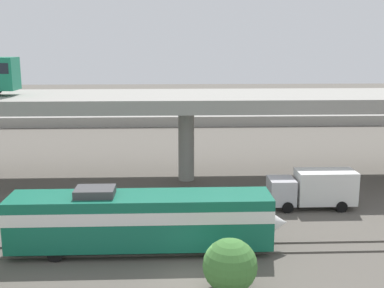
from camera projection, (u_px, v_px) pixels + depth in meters
ground_plane at (197, 281)px, 26.39m from camera, size 260.00×260.00×0.00m
rail_strip_near at (194, 254)px, 29.56m from camera, size 110.00×0.12×0.12m
rail_strip_far at (193, 244)px, 31.02m from camera, size 110.00×0.12×0.12m
train_locomotive at (154, 218)px, 29.75m from camera, size 17.28×3.04×4.18m
highway_overpass at (186, 103)px, 44.42m from camera, size 96.00×10.63×8.23m
service_truck_west at (314, 188)px, 37.76m from camera, size 6.80×2.46×3.04m
pier_parking_lot at (180, 117)px, 80.00m from camera, size 78.77×11.21×1.62m
parked_car_0 at (290, 105)px, 82.61m from camera, size 4.51×1.94×1.50m
parked_car_1 at (258, 109)px, 78.05m from camera, size 4.01×1.94×1.50m
parked_car_2 at (341, 105)px, 82.83m from camera, size 4.45×1.99×1.50m
parked_car_3 at (100, 109)px, 77.25m from camera, size 4.70×1.99×1.50m
parked_car_4 at (313, 107)px, 79.72m from camera, size 4.36×1.90×1.50m
harbor_water at (178, 104)px, 102.65m from camera, size 140.00×36.00×0.01m
shrub_right at (230, 266)px, 25.00m from camera, size 2.89×2.89×2.89m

